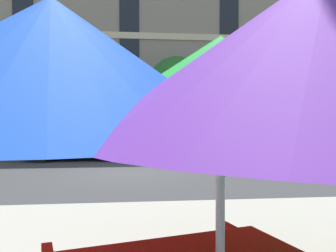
{
  "coord_description": "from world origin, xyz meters",
  "views": [
    {
      "loc": [
        -0.04,
        -11.22,
        1.71
      ],
      "look_at": [
        1.56,
        3.2,
        1.4
      ],
      "focal_mm": 37.87,
      "sensor_mm": 36.0,
      "label": 1
    }
  ],
  "objects_px": {
    "street_tree_middle": "(177,88)",
    "street_tree_right": "(336,79)",
    "sedan_blue": "(78,137)",
    "patio_umbrella": "(221,88)",
    "sedan_blue_midblock": "(232,136)"
  },
  "relations": [
    {
      "from": "patio_umbrella",
      "to": "street_tree_middle",
      "type": "bearing_deg",
      "value": 83.28
    },
    {
      "from": "street_tree_middle",
      "to": "sedan_blue",
      "type": "bearing_deg",
      "value": -147.29
    },
    {
      "from": "street_tree_middle",
      "to": "patio_umbrella",
      "type": "xyz_separation_m",
      "value": [
        -1.84,
        -15.59,
        -1.36
      ]
    },
    {
      "from": "sedan_blue",
      "to": "street_tree_right",
      "type": "distance_m",
      "value": 13.74
    },
    {
      "from": "street_tree_middle",
      "to": "street_tree_right",
      "type": "relative_size",
      "value": 0.85
    },
    {
      "from": "street_tree_middle",
      "to": "patio_umbrella",
      "type": "distance_m",
      "value": 15.75
    },
    {
      "from": "street_tree_middle",
      "to": "street_tree_right",
      "type": "height_order",
      "value": "street_tree_right"
    },
    {
      "from": "street_tree_right",
      "to": "patio_umbrella",
      "type": "bearing_deg",
      "value": -123.69
    },
    {
      "from": "sedan_blue",
      "to": "patio_umbrella",
      "type": "bearing_deg",
      "value": -78.17
    },
    {
      "from": "sedan_blue",
      "to": "street_tree_right",
      "type": "bearing_deg",
      "value": 12.78
    },
    {
      "from": "sedan_blue_midblock",
      "to": "street_tree_middle",
      "type": "height_order",
      "value": "street_tree_middle"
    },
    {
      "from": "sedan_blue_midblock",
      "to": "street_tree_right",
      "type": "xyz_separation_m",
      "value": [
        6.59,
        2.97,
        2.86
      ]
    },
    {
      "from": "sedan_blue",
      "to": "patio_umbrella",
      "type": "height_order",
      "value": "patio_umbrella"
    },
    {
      "from": "sedan_blue_midblock",
      "to": "patio_umbrella",
      "type": "height_order",
      "value": "patio_umbrella"
    },
    {
      "from": "street_tree_right",
      "to": "sedan_blue",
      "type": "bearing_deg",
      "value": -167.22
    }
  ]
}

